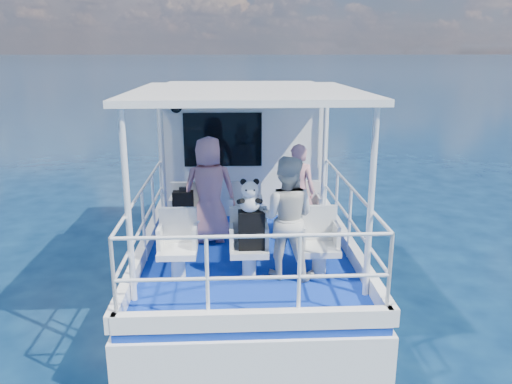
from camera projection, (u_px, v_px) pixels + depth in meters
ground at (247, 298)px, 7.70m from camera, size 2000.00×2000.00×0.00m
hull at (245, 270)px, 8.66m from camera, size 3.00×7.00×1.60m
deck at (245, 224)px, 8.44m from camera, size 2.90×6.90×0.10m
cabin at (242, 144)px, 9.38m from camera, size 2.85×2.00×2.20m
canopy at (246, 92)px, 6.66m from camera, size 3.00×3.20×0.08m
canopy_posts at (247, 176)px, 6.92m from camera, size 2.77×2.97×2.20m
railings at (248, 224)px, 6.77m from camera, size 2.84×3.59×1.00m
seat_port_fwd at (187, 228)px, 7.56m from camera, size 0.48×0.46×0.38m
seat_center_fwd at (246, 227)px, 7.60m from camera, size 0.48×0.46×0.38m
seat_stbd_fwd at (305, 226)px, 7.64m from camera, size 0.48×0.46×0.38m
seat_port_aft at (178, 262)px, 6.31m from camera, size 0.48×0.46×0.38m
seat_center_aft at (249, 261)px, 6.35m from camera, size 0.48×0.46×0.38m
seat_stbd_aft at (319, 260)px, 6.39m from camera, size 0.48×0.46×0.38m
passenger_port_fwd at (209, 190)px, 7.35m from camera, size 0.61×0.45×1.59m
passenger_stbd_fwd at (298, 191)px, 7.55m from camera, size 0.62×0.51×1.45m
passenger_stbd_aft at (286, 218)px, 6.19m from camera, size 0.88×0.75×1.55m
backpack_port at (183, 204)px, 7.41m from camera, size 0.30×0.17×0.40m
backpack_center at (251, 230)px, 6.20m from camera, size 0.33×0.18×0.49m
compact_camera at (183, 189)px, 7.35m from camera, size 0.11×0.07×0.07m
panda at (250, 196)px, 6.06m from camera, size 0.27×0.22×0.41m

